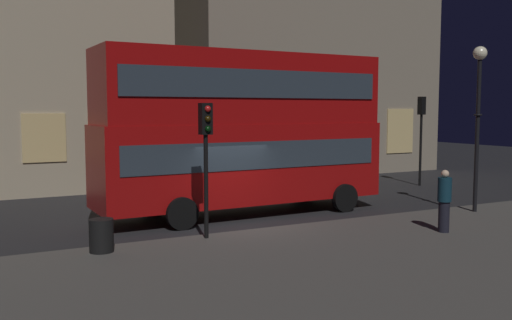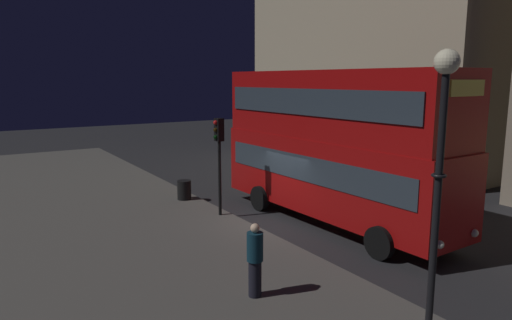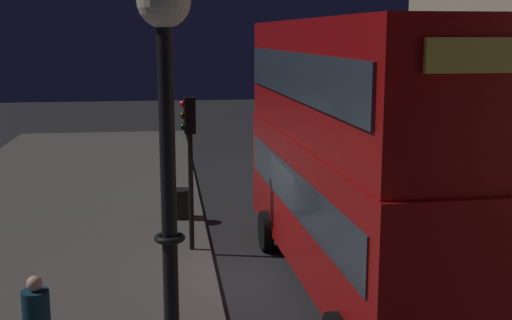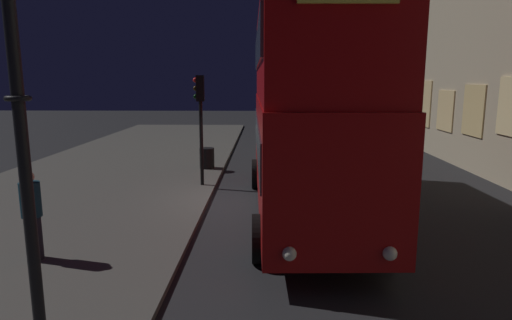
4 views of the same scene
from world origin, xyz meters
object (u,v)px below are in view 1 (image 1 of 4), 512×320
object	(u,v)px
traffic_light_far_side	(421,122)
street_lamp	(479,96)
double_decker_bus	(242,126)
traffic_light_near_kerb	(206,141)
litter_bin	(101,235)
pedestrian	(444,200)

from	to	relation	value
traffic_light_far_side	street_lamp	bearing A→B (deg)	50.49
double_decker_bus	traffic_light_near_kerb	xyz separation A→B (m)	(-2.68, -3.24, -0.28)
street_lamp	litter_bin	world-z (taller)	street_lamp
double_decker_bus	traffic_light_far_side	world-z (taller)	double_decker_bus
traffic_light_near_kerb	traffic_light_far_side	size ratio (longest dim) A/B	0.87
traffic_light_near_kerb	pedestrian	bearing A→B (deg)	-24.34
street_lamp	pedestrian	bearing A→B (deg)	-150.98
pedestrian	litter_bin	xyz separation A→B (m)	(-9.24, 2.23, -0.51)
traffic_light_near_kerb	pedestrian	size ratio (longest dim) A/B	2.05
pedestrian	double_decker_bus	bearing A→B (deg)	56.14
pedestrian	litter_bin	bearing A→B (deg)	99.60
litter_bin	street_lamp	bearing A→B (deg)	-1.50
double_decker_bus	pedestrian	xyz separation A→B (m)	(3.68, -5.67, -2.02)
traffic_light_far_side	street_lamp	size ratio (longest dim) A/B	0.75
double_decker_bus	traffic_light_near_kerb	world-z (taller)	double_decker_bus
traffic_light_far_side	traffic_light_near_kerb	bearing A→B (deg)	14.12
traffic_light_far_side	pedestrian	distance (m)	11.27
pedestrian	street_lamp	bearing A→B (deg)	-37.80
double_decker_bus	litter_bin	world-z (taller)	double_decker_bus
traffic_light_near_kerb	street_lamp	xyz separation A→B (m)	(9.78, -0.53, 1.30)
traffic_light_near_kerb	pedestrian	world-z (taller)	traffic_light_near_kerb
double_decker_bus	street_lamp	bearing A→B (deg)	-29.70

